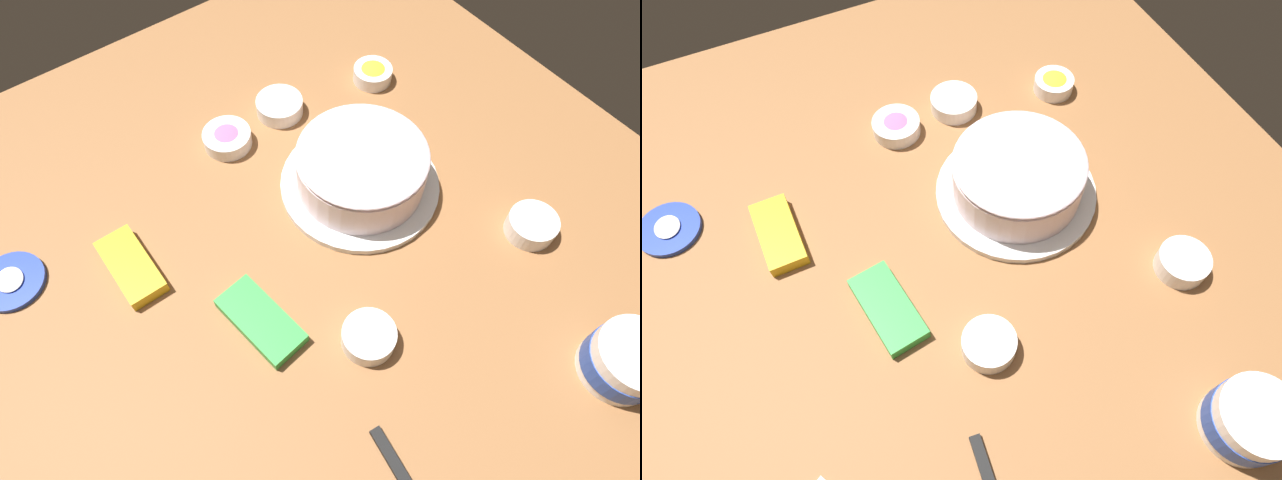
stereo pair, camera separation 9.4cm
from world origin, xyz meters
TOP-DOWN VIEW (x-y plane):
  - ground_plane at (0.00, 0.00)m, footprint 1.54×1.54m
  - frosted_cake at (0.10, -0.23)m, footprint 0.31×0.31m
  - frosting_tub at (-0.42, -0.32)m, footprint 0.12×0.12m
  - frosting_tub_lid at (0.31, 0.39)m, footprint 0.12×0.12m
  - sprinkle_bowl_orange at (-0.16, -0.41)m, footprint 0.09×0.09m
  - sprinkle_bowl_pink at (0.35, -0.08)m, footprint 0.10×0.10m
  - sprinkle_bowl_yellow at (0.31, -0.43)m, footprint 0.08×0.08m
  - sprinkle_bowl_rainbow at (0.36, -0.21)m, footprint 0.10×0.10m
  - sprinkle_bowl_green at (-0.15, -0.04)m, footprint 0.09×0.09m
  - candy_box_lower at (0.20, 0.21)m, footprint 0.15×0.07m
  - candy_box_upper at (-0.02, 0.08)m, footprint 0.16×0.09m

SIDE VIEW (x-z plane):
  - ground_plane at x=0.00m, z-range 0.00..0.00m
  - frosting_tub_lid at x=0.31m, z-range 0.00..0.01m
  - candy_box_upper at x=-0.02m, z-range 0.00..0.02m
  - candy_box_lower at x=0.20m, z-range 0.00..0.03m
  - sprinkle_bowl_rainbow at x=0.36m, z-range 0.00..0.03m
  - sprinkle_bowl_pink at x=0.35m, z-range 0.00..0.03m
  - sprinkle_bowl_yellow at x=0.31m, z-range 0.00..0.04m
  - sprinkle_bowl_green at x=-0.15m, z-range 0.00..0.04m
  - sprinkle_bowl_orange at x=-0.16m, z-range 0.00..0.04m
  - frosting_tub at x=-0.42m, z-range 0.00..0.09m
  - frosted_cake at x=0.10m, z-range 0.00..0.11m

